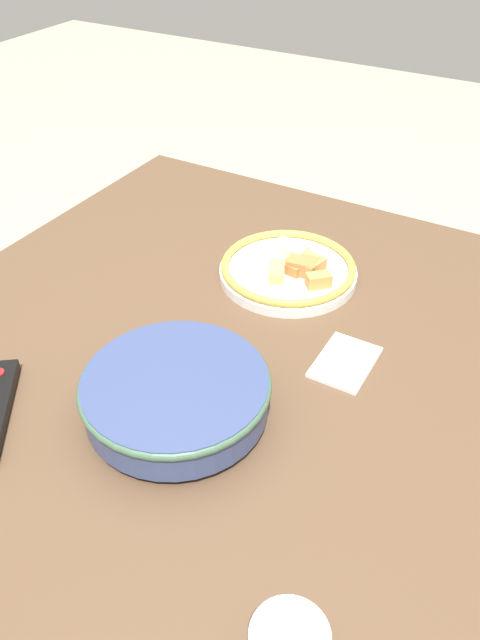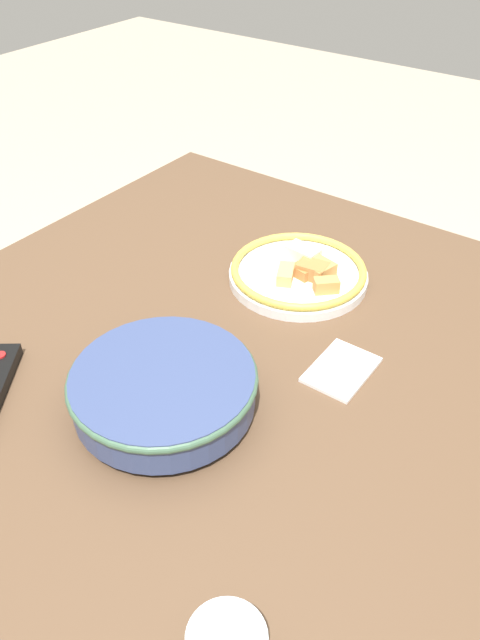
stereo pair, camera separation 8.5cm
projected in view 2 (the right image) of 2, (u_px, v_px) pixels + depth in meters
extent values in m
plane|color=#B7A88E|center=(218.00, 585.00, 1.44)|extent=(8.00, 8.00, 0.00)
cube|color=brown|center=(208.00, 363.00, 1.01)|extent=(1.20, 1.06, 0.04)
cylinder|color=brown|center=(200.00, 290.00, 1.78)|extent=(0.06, 0.06, 0.67)
cylinder|color=#384775|center=(165.00, 405.00, 0.90)|extent=(0.12, 0.12, 0.01)
cylinder|color=#384775|center=(164.00, 388.00, 0.88)|extent=(0.26, 0.26, 0.06)
cylinder|color=#9E4C1E|center=(164.00, 391.00, 0.88)|extent=(0.23, 0.23, 0.05)
torus|color=#42664C|center=(163.00, 378.00, 0.87)|extent=(0.27, 0.27, 0.01)
cylinder|color=white|center=(298.00, 276.00, 1.16)|extent=(0.26, 0.26, 0.02)
torus|color=gold|center=(298.00, 269.00, 1.15)|extent=(0.25, 0.25, 0.01)
cube|color=#B2753D|center=(307.00, 269.00, 1.14)|extent=(0.06, 0.05, 0.02)
cube|color=silver|center=(303.00, 255.00, 1.17)|extent=(0.04, 0.06, 0.03)
cube|color=tan|center=(317.00, 269.00, 1.14)|extent=(0.06, 0.06, 0.03)
cube|color=tan|center=(326.00, 285.00, 1.10)|extent=(0.05, 0.05, 0.03)
cube|color=tan|center=(286.00, 274.00, 1.13)|extent=(0.06, 0.05, 0.02)
cube|color=#B2753D|center=(313.00, 270.00, 1.13)|extent=(0.04, 0.06, 0.03)
cylinder|color=red|center=(0.00, 355.00, 0.97)|extent=(0.02, 0.02, 0.00)
cube|color=white|center=(341.00, 370.00, 0.97)|extent=(0.12, 0.08, 0.01)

